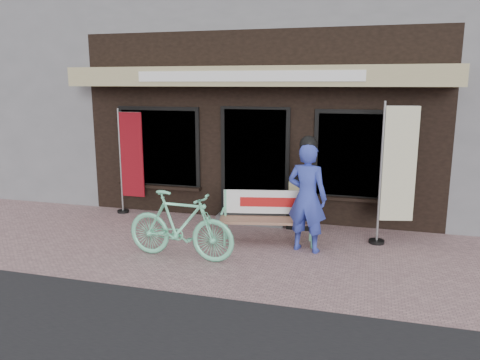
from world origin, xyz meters
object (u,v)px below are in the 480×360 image
(person, at_px, (307,195))
(menu_stand, at_px, (300,203))
(nobori_red, at_px, (130,160))
(nobori_cream, at_px, (396,172))
(bicycle, at_px, (180,225))
(bench, at_px, (268,213))

(person, xyz_separation_m, menu_stand, (-0.25, 1.03, -0.40))
(nobori_red, bearing_deg, menu_stand, -3.49)
(nobori_cream, bearing_deg, bicycle, -166.02)
(person, height_order, nobori_red, nobori_red)
(bicycle, distance_m, menu_stand, 2.44)
(bench, bearing_deg, bicycle, -147.90)
(person, bearing_deg, bench, 172.45)
(nobori_cream, bearing_deg, bench, -179.13)
(menu_stand, bearing_deg, nobori_red, 178.33)
(bench, distance_m, nobori_red, 3.28)
(bench, xyz_separation_m, person, (0.67, -0.23, 0.40))
(nobori_red, bearing_deg, nobori_cream, -6.07)
(person, height_order, menu_stand, person)
(person, distance_m, menu_stand, 1.13)
(bench, height_order, menu_stand, menu_stand)
(bench, xyz_separation_m, nobori_red, (-3.07, 0.98, 0.60))
(bench, distance_m, person, 0.81)
(person, bearing_deg, nobori_cream, 39.74)
(bench, bearing_deg, nobori_cream, 1.65)
(nobori_cream, xyz_separation_m, menu_stand, (-1.58, 0.31, -0.71))
(bicycle, height_order, nobori_cream, nobori_cream)
(nobori_red, bearing_deg, bicycle, -47.17)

